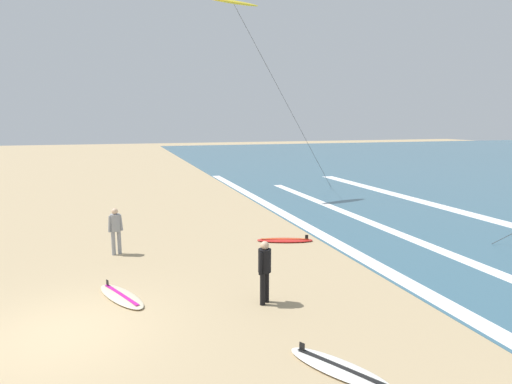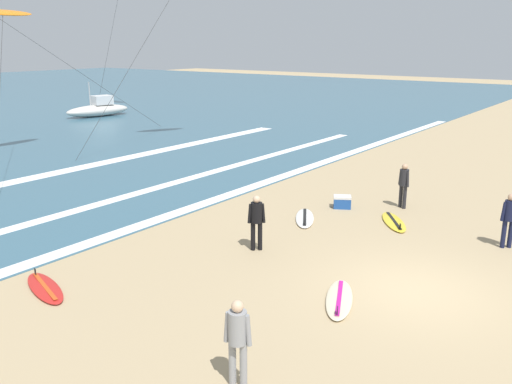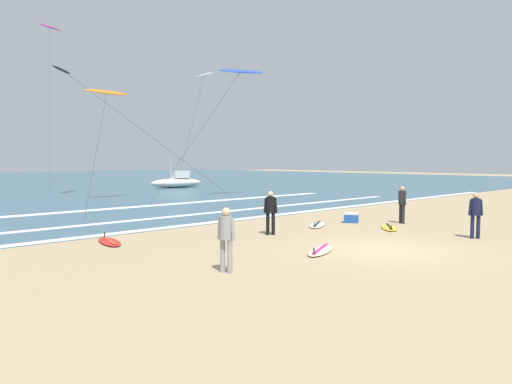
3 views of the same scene
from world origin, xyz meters
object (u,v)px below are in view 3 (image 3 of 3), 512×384
surfboard_near_water (317,225)px  kite_orange_low_near (107,93)px  surfer_background_far (402,201)px  offshore_boat (177,182)px  kite_black_high_right (63,71)px  surfer_mid_group (226,234)px  surfboard_left_pile (109,242)px  kite_magenta_far_left (50,28)px  cooler_box (351,218)px  surfboard_right_spare (320,250)px  surfboard_foreground_flat (389,227)px  kite_white_mid_center (204,75)px  kite_blue_distant_high (241,72)px  surfer_foreground_main (271,209)px  surfer_right_near (476,211)px

surfboard_near_water → kite_orange_low_near: bearing=89.3°
surfer_background_far → offshore_boat: (9.46, 28.91, -0.40)m
surfer_background_far → kite_black_high_right: (-3.21, 25.26, 8.12)m
surfer_mid_group → kite_orange_low_near: 23.75m
surfboard_left_pile → offshore_boat: (20.90, 24.61, 0.51)m
kite_magenta_far_left → cooler_box: kite_magenta_far_left is taller
surfer_background_far → kite_black_high_right: kite_black_high_right is taller
surfboard_right_spare → kite_orange_low_near: kite_orange_low_near is taller
surfboard_near_water → kite_magenta_far_left: kite_magenta_far_left is taller
surfboard_foreground_flat → surfer_mid_group: bearing=-172.5°
kite_black_high_right → cooler_box: kite_black_high_right is taller
kite_white_mid_center → surfboard_right_spare: bearing=-124.4°
surfer_background_far → surfboard_left_pile: (-11.44, 4.29, -0.91)m
surfer_background_far → surfboard_near_water: size_ratio=0.76×
surfer_background_far → surfboard_right_spare: (-7.80, -1.65, -0.91)m
kite_orange_low_near → kite_white_mid_center: bearing=32.8°
surfer_mid_group → surfboard_foreground_flat: bearing=7.5°
kite_black_high_right → kite_blue_distant_high: bearing=-50.8°
kite_white_mid_center → cooler_box: (-15.60, -28.93, -11.12)m
surfer_background_far → kite_orange_low_near: (-2.97, 19.50, 6.07)m
kite_magenta_far_left → surfboard_foreground_flat: bearing=-96.9°
surfer_foreground_main → kite_black_high_right: (3.16, 23.51, 8.12)m
surfboard_left_pile → kite_orange_low_near: size_ratio=0.25×
kite_orange_low_near → kite_blue_distant_high: size_ratio=0.96×
surfboard_right_spare → kite_black_high_right: 28.75m
surfboard_near_water → kite_magenta_far_left: size_ratio=0.13×
surfboard_right_spare → surfboard_near_water: (4.62, 3.75, 0.00)m
surfboard_left_pile → surfboard_right_spare: bearing=-58.5°
surfboard_right_spare → surfboard_left_pile: (-3.64, 5.94, 0.00)m
kite_black_high_right → surfer_mid_group: bearing=-107.4°
surfboard_foreground_flat → kite_blue_distant_high: kite_blue_distant_high is taller
surfer_foreground_main → kite_blue_distant_high: (11.30, 13.52, 7.83)m
kite_blue_distant_high → surfer_foreground_main: bearing=-129.9°
surfer_foreground_main → kite_orange_low_near: (3.39, 17.74, 6.07)m
surfboard_near_water → kite_black_high_right: size_ratio=0.16×
surfboard_foreground_flat → kite_white_mid_center: (16.13, 31.09, 11.30)m
surfboard_right_spare → cooler_box: 7.34m
kite_white_mid_center → kite_magenta_far_left: 16.68m
surfer_mid_group → kite_magenta_far_left: kite_magenta_far_left is taller
kite_magenta_far_left → surfer_background_far: bearing=-94.5°
kite_black_high_right → kite_blue_distant_high: 12.89m
surfer_mid_group → surfboard_near_water: 9.37m
surfer_foreground_main → surfer_right_near: 7.17m
surfboard_left_pile → cooler_box: bearing=-14.2°
surfer_foreground_main → kite_magenta_far_left: 44.31m
surfboard_right_spare → surfboard_near_water: bearing=39.0°
surfer_mid_group → cooler_box: bearing=18.4°
surfer_foreground_main → surfboard_near_water: (3.18, 0.35, -0.91)m
cooler_box → surfer_right_near: bearing=-97.0°
kite_orange_low_near → kite_black_high_right: (-0.23, 5.76, 2.04)m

